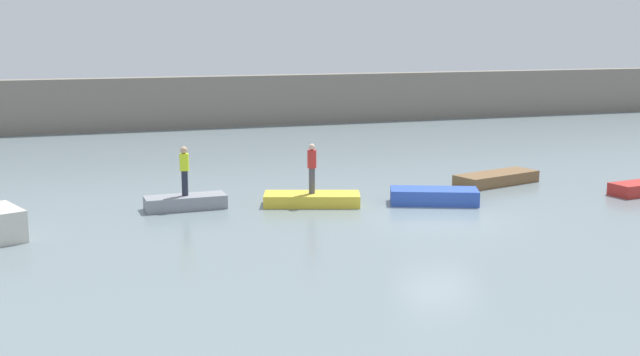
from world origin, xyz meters
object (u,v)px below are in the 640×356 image
at_px(rowboat_brown, 496,178).
at_px(person_hiviz_shirt, 184,168).
at_px(person_red_shirt, 312,166).
at_px(rowboat_grey, 185,202).
at_px(rowboat_yellow, 312,199).
at_px(rowboat_blue, 434,196).

height_order(rowboat_brown, person_hiviz_shirt, person_hiviz_shirt).
distance_m(person_red_shirt, person_hiviz_shirt, 4.46).
xyz_separation_m(rowboat_grey, rowboat_yellow, (4.38, -0.83, -0.02)).
xyz_separation_m(rowboat_yellow, person_red_shirt, (0.00, 0.00, 1.21)).
distance_m(rowboat_blue, person_red_shirt, 4.54).
bearing_deg(rowboat_yellow, person_red_shirt, 0.00).
bearing_deg(rowboat_yellow, rowboat_brown, 27.63).
bearing_deg(rowboat_grey, person_hiviz_shirt, 0.00).
height_order(rowboat_grey, rowboat_yellow, rowboat_grey).
bearing_deg(rowboat_brown, rowboat_blue, -163.64).
height_order(rowboat_grey, person_red_shirt, person_red_shirt).
relative_size(rowboat_grey, rowboat_yellow, 0.82).
xyz_separation_m(rowboat_grey, rowboat_blue, (8.62, -2.00, 0.04)).
xyz_separation_m(rowboat_grey, rowboat_brown, (12.68, 0.52, -0.01)).
relative_size(person_red_shirt, person_hiviz_shirt, 1.03).
bearing_deg(rowboat_blue, rowboat_yellow, -173.56).
distance_m(rowboat_grey, rowboat_brown, 12.69).
relative_size(rowboat_grey, person_hiviz_shirt, 1.62).
bearing_deg(rowboat_yellow, rowboat_grey, -172.28).
height_order(rowboat_yellow, rowboat_blue, rowboat_blue).
relative_size(rowboat_brown, person_hiviz_shirt, 2.12).
bearing_deg(rowboat_grey, rowboat_blue, -14.34).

